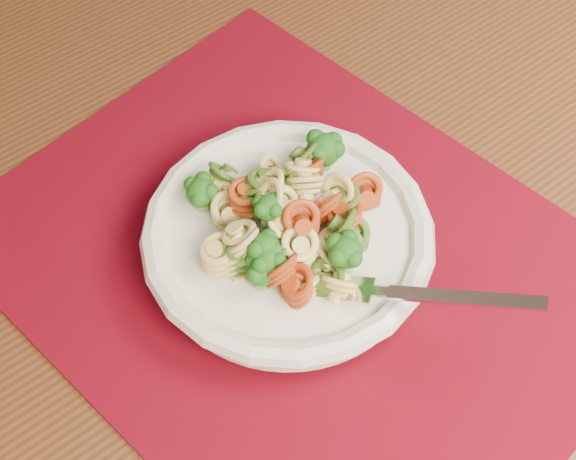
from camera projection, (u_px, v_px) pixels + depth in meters
The scene contains 5 objects.
dining_table at pixel (398, 240), 0.77m from camera, with size 1.73×1.42×0.73m.
placemat at pixel (298, 263), 0.65m from camera, with size 0.50×0.39×0.00m, color #5D0410.
pasta_bowl at pixel (288, 239), 0.63m from camera, with size 0.23×0.23×0.04m.
pasta_broccoli_heap at pixel (288, 226), 0.61m from camera, with size 0.20×0.20×0.06m, color #F1D977, non-canonical shape.
fork at pixel (356, 290), 0.58m from camera, with size 0.19×0.02×0.01m, color silver, non-canonical shape.
Camera 1 is at (-0.64, -0.13, 1.28)m, focal length 50.00 mm.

